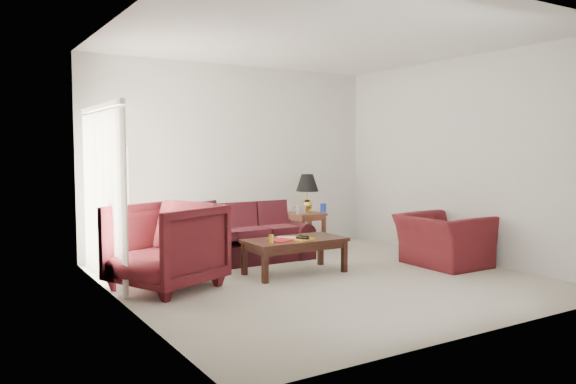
% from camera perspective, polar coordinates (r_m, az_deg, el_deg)
% --- Properties ---
extents(floor, '(5.00, 5.00, 0.00)m').
position_cam_1_polar(floor, '(7.25, 3.57, -8.74)').
color(floor, beige).
rests_on(floor, ground).
extents(blinds, '(0.10, 2.00, 2.16)m').
position_cam_1_polar(blinds, '(7.28, -18.38, -0.30)').
color(blinds, silver).
rests_on(blinds, ground).
extents(sofa, '(2.02, 0.99, 0.80)m').
position_cam_1_polar(sofa, '(8.23, -4.35, -4.32)').
color(sofa, black).
rests_on(sofa, ground).
extents(throw_pillow, '(0.46, 0.38, 0.43)m').
position_cam_1_polar(throw_pillow, '(8.40, -8.22, -2.37)').
color(throw_pillow, black).
rests_on(throw_pillow, sofa).
extents(end_table, '(0.53, 0.53, 0.57)m').
position_cam_1_polar(end_table, '(9.54, 1.86, -3.82)').
color(end_table, '#4B3019').
rests_on(end_table, ground).
extents(table_lamp, '(0.51, 0.51, 0.65)m').
position_cam_1_polar(table_lamp, '(9.55, 1.96, -0.13)').
color(table_lamp, gold).
rests_on(table_lamp, end_table).
extents(clock, '(0.16, 0.07, 0.15)m').
position_cam_1_polar(clock, '(9.33, 1.34, -1.77)').
color(clock, silver).
rests_on(clock, end_table).
extents(blue_canister, '(0.10, 0.10, 0.16)m').
position_cam_1_polar(blue_canister, '(9.55, 3.60, -1.63)').
color(blue_canister, '#1A2CA9').
rests_on(blue_canister, end_table).
extents(picture_frame, '(0.17, 0.19, 0.05)m').
position_cam_1_polar(picture_frame, '(9.57, 0.22, -1.63)').
color(picture_frame, silver).
rests_on(picture_frame, end_table).
extents(floor_lamp, '(0.35, 0.35, 1.70)m').
position_cam_1_polar(floor_lamp, '(8.28, -16.67, -1.32)').
color(floor_lamp, white).
rests_on(floor_lamp, ground).
extents(armchair_left, '(1.46, 1.45, 1.02)m').
position_cam_1_polar(armchair_left, '(6.76, -12.35, -5.39)').
color(armchair_left, '#410F13').
rests_on(armchair_left, ground).
extents(armchair_right, '(0.98, 1.12, 0.72)m').
position_cam_1_polar(armchair_right, '(8.23, 15.51, -4.76)').
color(armchair_right, '#440F13').
rests_on(armchair_right, ground).
extents(coffee_table, '(1.44, 0.95, 0.46)m').
position_cam_1_polar(coffee_table, '(7.47, 0.70, -6.53)').
color(coffee_table, black).
rests_on(coffee_table, ground).
extents(magazine_red, '(0.35, 0.31, 0.02)m').
position_cam_1_polar(magazine_red, '(7.25, -0.73, -4.93)').
color(magazine_red, '#AE111A').
rests_on(magazine_red, coffee_table).
extents(magazine_white, '(0.30, 0.27, 0.01)m').
position_cam_1_polar(magazine_white, '(7.45, -0.06, -4.68)').
color(magazine_white, white).
rests_on(magazine_white, coffee_table).
extents(magazine_orange, '(0.33, 0.28, 0.02)m').
position_cam_1_polar(magazine_orange, '(7.37, 1.50, -4.78)').
color(magazine_orange, yellow).
rests_on(magazine_orange, coffee_table).
extents(remote_a, '(0.14, 0.18, 0.02)m').
position_cam_1_polar(remote_a, '(7.30, 1.50, -4.70)').
color(remote_a, black).
rests_on(remote_a, coffee_table).
extents(remote_b, '(0.06, 0.18, 0.02)m').
position_cam_1_polar(remote_b, '(7.48, 1.61, -4.49)').
color(remote_b, black).
rests_on(remote_b, coffee_table).
extents(yellow_glass, '(0.08, 0.08, 0.11)m').
position_cam_1_polar(yellow_glass, '(7.10, -1.72, -4.76)').
color(yellow_glass, yellow).
rests_on(yellow_glass, coffee_table).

